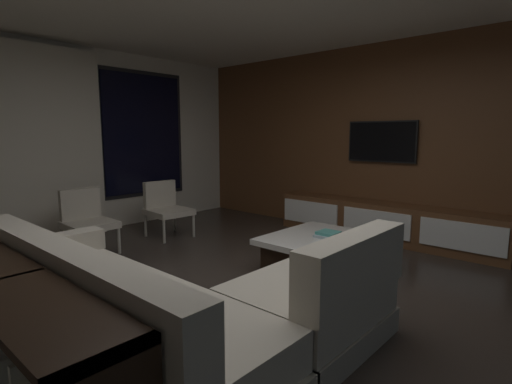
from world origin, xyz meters
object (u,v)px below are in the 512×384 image
object	(u,v)px
accent_chair_by_curtain	(86,218)
media_console	(386,223)
coffee_table	(326,254)
accent_chair_near_window	(166,206)
console_table_behind_couch	(9,340)
mounted_tv	(382,142)
book_stack_on_coffee_table	(328,234)
sectional_couch	(173,310)

from	to	relation	value
accent_chair_by_curtain	media_console	xyz separation A→B (m)	(2.95, -2.54, -0.18)
accent_chair_by_curtain	media_console	size ratio (longest dim) A/B	0.25
coffee_table	media_console	size ratio (longest dim) A/B	0.37
coffee_table	accent_chair_near_window	size ratio (longest dim) A/B	1.49
accent_chair_near_window	console_table_behind_couch	bearing A→B (deg)	-137.72
coffee_table	accent_chair_by_curtain	world-z (taller)	accent_chair_by_curtain
mounted_tv	media_console	bearing A→B (deg)	-132.47
coffee_table	book_stack_on_coffee_table	bearing A→B (deg)	20.10
coffee_table	accent_chair_near_window	world-z (taller)	accent_chair_near_window
coffee_table	sectional_couch	bearing A→B (deg)	-177.61
accent_chair_near_window	media_console	size ratio (longest dim) A/B	0.25
accent_chair_near_window	mounted_tv	world-z (taller)	mounted_tv
accent_chair_near_window	accent_chair_by_curtain	bearing A→B (deg)	177.40
coffee_table	media_console	world-z (taller)	media_console
media_console	console_table_behind_couch	xyz separation A→B (m)	(-4.53, 0.02, 0.16)
accent_chair_by_curtain	console_table_behind_couch	xyz separation A→B (m)	(-1.59, -2.52, -0.02)
coffee_table	mounted_tv	xyz separation A→B (m)	(1.74, 0.22, 1.16)
sectional_couch	console_table_behind_couch	world-z (taller)	sectional_couch
media_console	mounted_tv	distance (m)	1.13
coffee_table	accent_chair_by_curtain	size ratio (longest dim) A/B	1.49
sectional_couch	console_table_behind_couch	distance (m)	0.93
media_console	mounted_tv	world-z (taller)	mounted_tv
book_stack_on_coffee_table	media_console	distance (m)	1.51
media_console	mounted_tv	size ratio (longest dim) A/B	3.17
sectional_couch	mounted_tv	world-z (taller)	mounted_tv
coffee_table	book_stack_on_coffee_table	world-z (taller)	book_stack_on_coffee_table
accent_chair_by_curtain	console_table_behind_couch	world-z (taller)	accent_chair_by_curtain
coffee_table	book_stack_on_coffee_table	xyz separation A→B (m)	(0.05, 0.02, 0.20)
mounted_tv	console_table_behind_couch	bearing A→B (deg)	-177.85
console_table_behind_couch	mounted_tv	bearing A→B (deg)	2.15
book_stack_on_coffee_table	mounted_tv	distance (m)	1.95
media_console	accent_chair_by_curtain	bearing A→B (deg)	139.17
book_stack_on_coffee_table	sectional_couch	bearing A→B (deg)	-177.14
coffee_table	book_stack_on_coffee_table	size ratio (longest dim) A/B	4.22
accent_chair_near_window	accent_chair_by_curtain	distance (m)	1.13
book_stack_on_coffee_table	console_table_behind_couch	distance (m)	3.03
coffee_table	mounted_tv	size ratio (longest dim) A/B	1.18
book_stack_on_coffee_table	mounted_tv	size ratio (longest dim) A/B	0.28
media_console	console_table_behind_couch	world-z (taller)	console_table_behind_couch
accent_chair_by_curtain	coffee_table	bearing A→B (deg)	-61.59
book_stack_on_coffee_table	media_console	xyz separation A→B (m)	(1.50, 0.00, -0.13)
sectional_couch	accent_chair_near_window	size ratio (longest dim) A/B	3.21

